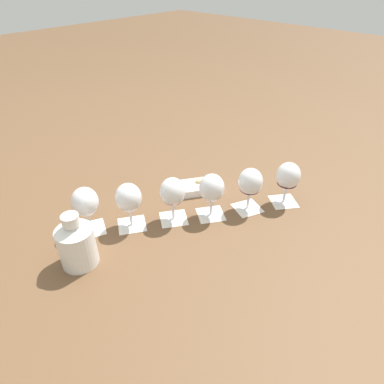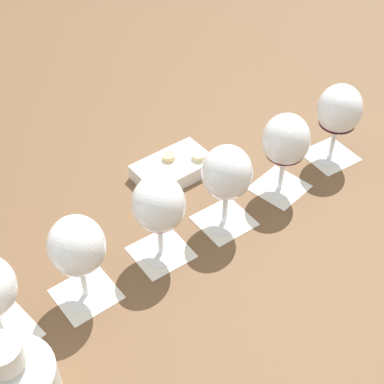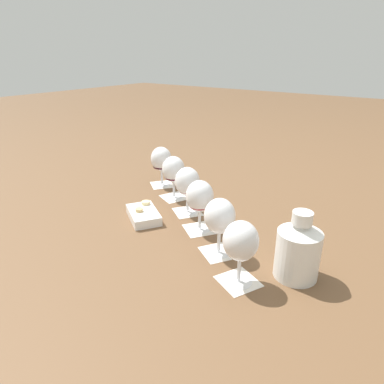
{
  "view_description": "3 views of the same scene",
  "coord_description": "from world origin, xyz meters",
  "views": [
    {
      "loc": [
        -0.71,
        -0.67,
        0.79
      ],
      "look_at": [
        0.0,
        -0.0,
        0.11
      ],
      "focal_mm": 32.0,
      "sensor_mm": 36.0,
      "label": 1
    },
    {
      "loc": [
        -0.68,
        -0.24,
        0.78
      ],
      "look_at": [
        0.0,
        -0.0,
        0.11
      ],
      "focal_mm": 55.0,
      "sensor_mm": 36.0,
      "label": 2
    },
    {
      "loc": [
        -0.62,
        0.86,
        0.54
      ],
      "look_at": [
        0.0,
        -0.0,
        0.11
      ],
      "focal_mm": 32.0,
      "sensor_mm": 36.0,
      "label": 3
    }
  ],
  "objects": [
    {
      "name": "wine_glass_5",
      "position": [
        0.31,
        -0.2,
        0.11
      ],
      "size": [
        0.09,
        0.09,
        0.17
      ],
      "color": "white",
      "rests_on": "tasting_card_5"
    },
    {
      "name": "tasting_card_2",
      "position": [
        -0.06,
        0.03,
        0.0
      ],
      "size": [
        0.13,
        0.13,
        0.0
      ],
      "color": "silver",
      "rests_on": "ground_plane"
    },
    {
      "name": "wine_glass_0",
      "position": [
        -0.29,
        0.2,
        0.11
      ],
      "size": [
        0.09,
        0.09,
        0.17
      ],
      "color": "white",
      "rests_on": "tasting_card_0"
    },
    {
      "name": "ceramic_vase",
      "position": [
        -0.4,
        0.09,
        0.08
      ],
      "size": [
        0.11,
        0.11,
        0.18
      ],
      "color": "white",
      "rests_on": "ground_plane"
    },
    {
      "name": "tasting_card_3",
      "position": [
        0.05,
        -0.05,
        0.0
      ],
      "size": [
        0.13,
        0.13,
        0.0
      ],
      "color": "silver",
      "rests_on": "ground_plane"
    },
    {
      "name": "tasting_card_1",
      "position": [
        -0.18,
        0.12,
        0.0
      ],
      "size": [
        0.13,
        0.13,
        0.0
      ],
      "color": "silver",
      "rests_on": "ground_plane"
    },
    {
      "name": "snack_dish",
      "position": [
        0.15,
        0.09,
        0.02
      ],
      "size": [
        0.18,
        0.16,
        0.04
      ],
      "color": "white",
      "rests_on": "ground_plane"
    },
    {
      "name": "wine_glass_2",
      "position": [
        -0.06,
        0.03,
        0.11
      ],
      "size": [
        0.09,
        0.09,
        0.17
      ],
      "color": "white",
      "rests_on": "tasting_card_2"
    },
    {
      "name": "wine_glass_3",
      "position": [
        0.05,
        -0.05,
        0.11
      ],
      "size": [
        0.09,
        0.09,
        0.17
      ],
      "color": "white",
      "rests_on": "tasting_card_3"
    },
    {
      "name": "tasting_card_5",
      "position": [
        0.31,
        -0.2,
        0.0
      ],
      "size": [
        0.13,
        0.13,
        0.0
      ],
      "color": "silver",
      "rests_on": "ground_plane"
    },
    {
      "name": "ground_plane",
      "position": [
        0.0,
        0.0,
        0.0
      ],
      "size": [
        8.0,
        8.0,
        0.0
      ],
      "primitive_type": "plane",
      "color": "brown"
    },
    {
      "name": "tasting_card_4",
      "position": [
        0.18,
        -0.12,
        0.0
      ],
      "size": [
        0.12,
        0.12,
        0.0
      ],
      "color": "silver",
      "rests_on": "ground_plane"
    },
    {
      "name": "tasting_card_0",
      "position": [
        -0.29,
        0.2,
        0.0
      ],
      "size": [
        0.13,
        0.12,
        0.0
      ],
      "color": "silver",
      "rests_on": "ground_plane"
    },
    {
      "name": "wine_glass_4",
      "position": [
        0.18,
        -0.12,
        0.11
      ],
      "size": [
        0.09,
        0.09,
        0.17
      ],
      "color": "white",
      "rests_on": "tasting_card_4"
    },
    {
      "name": "wine_glass_1",
      "position": [
        -0.18,
        0.12,
        0.11
      ],
      "size": [
        0.09,
        0.09,
        0.17
      ],
      "color": "white",
      "rests_on": "tasting_card_1"
    }
  ]
}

